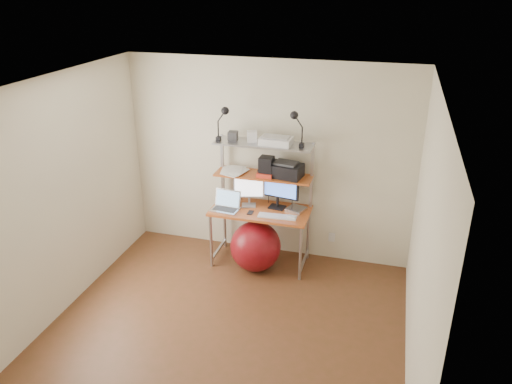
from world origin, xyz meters
TOP-DOWN VIEW (x-y plane):
  - room at (0.00, 0.00)m, footprint 3.60×3.60m
  - computer_desk at (0.00, 1.50)m, footprint 1.20×0.60m
  - wall_outlet at (0.85, 1.79)m, footprint 0.08×0.01m
  - monitor_silver at (-0.17, 1.52)m, footprint 0.38×0.17m
  - monitor_black at (0.18, 1.57)m, footprint 0.53×0.18m
  - laptop at (-0.41, 1.35)m, footprint 0.36×0.30m
  - keyboard at (0.24, 1.30)m, footprint 0.46×0.15m
  - mouse at (0.41, 1.32)m, footprint 0.10×0.07m
  - mac_mini at (0.42, 1.53)m, footprint 0.26×0.26m
  - phone at (-0.09, 1.32)m, footprint 0.06×0.12m
  - printer at (0.27, 1.58)m, footprint 0.43×0.32m
  - nas_cube at (0.04, 1.54)m, footprint 0.17×0.17m
  - red_box at (0.04, 1.50)m, footprint 0.19×0.13m
  - scanner at (0.15, 1.55)m, footprint 0.38×0.26m
  - box_white at (-0.14, 1.57)m, footprint 0.14×0.13m
  - box_grey at (-0.38, 1.57)m, footprint 0.12×0.12m
  - clip_lamp_left at (-0.46, 1.50)m, footprint 0.17×0.09m
  - clip_lamp_right at (0.39, 1.52)m, footprint 0.17×0.09m
  - exercise_ball at (-0.02, 1.28)m, footprint 0.62×0.62m
  - paper_stack at (-0.37, 1.57)m, footprint 0.37×0.40m

SIDE VIEW (x-z plane):
  - wall_outlet at x=0.85m, z-range 0.24..0.36m
  - exercise_ball at x=-0.02m, z-range 0.00..0.62m
  - phone at x=-0.09m, z-range 0.74..0.75m
  - keyboard at x=0.24m, z-range 0.74..0.75m
  - mouse at x=0.41m, z-range 0.74..0.77m
  - mac_mini at x=0.42m, z-range 0.74..0.78m
  - laptop at x=-0.41m, z-range 0.64..0.93m
  - computer_desk at x=0.00m, z-range 0.17..1.74m
  - monitor_silver at x=-0.17m, z-range 0.75..1.18m
  - monitor_black at x=0.18m, z-range 0.74..1.27m
  - paper_stack at x=-0.37m, z-range 1.15..1.18m
  - red_box at x=0.04m, z-range 1.15..1.20m
  - printer at x=0.27m, z-range 1.14..1.33m
  - room at x=0.00m, z-range -0.55..3.05m
  - nas_cube at x=0.04m, z-range 1.15..1.39m
  - scanner at x=0.15m, z-range 1.55..1.65m
  - box_grey at x=-0.38m, z-range 1.55..1.66m
  - box_white at x=-0.14m, z-range 1.55..1.68m
  - clip_lamp_left at x=-0.46m, z-range 1.65..2.07m
  - clip_lamp_right at x=0.39m, z-range 1.65..2.07m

